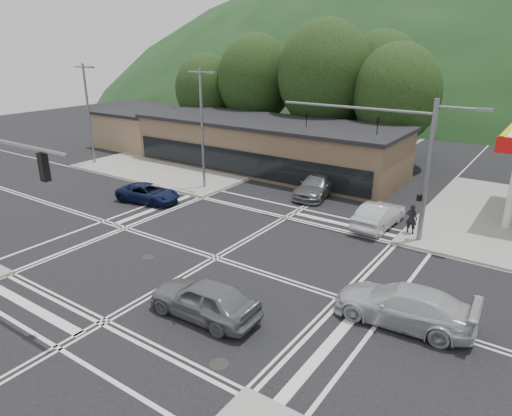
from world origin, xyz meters
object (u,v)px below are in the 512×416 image
Objects in this scene: car_queue_b at (359,174)px; car_northbound at (317,186)px; car_silver_east at (403,305)px; car_queue_a at (379,215)px; pedestrian at (412,219)px; car_grey_center at (204,299)px; car_blue_west at (148,193)px.

car_northbound is at bearing 68.66° from car_queue_b.
car_queue_a is (-4.46, 9.30, -0.02)m from car_silver_east.
car_queue_a is 8.96m from car_queue_b.
car_silver_east is 16.43m from car_northbound.
car_queue_b is at bearing -48.89° from pedestrian.
car_grey_center reaches higher than car_silver_east.
car_queue_a is at bearing -36.81° from car_northbound.
car_blue_west is at bearing 19.50° from car_queue_a.
pedestrian reaches higher than car_silver_east.
car_queue_b is at bearing -49.90° from car_blue_west.
pedestrian is (17.18, 4.54, 0.40)m from car_blue_west.
car_silver_east reaches higher than car_queue_a.
car_queue_b reaches higher than car_grey_center.
car_silver_east is (6.84, 4.20, -0.03)m from car_grey_center.
car_silver_east reaches higher than car_blue_west.
car_queue_a is 6.88m from car_northbound.
car_queue_b reaches higher than car_queue_a.
car_silver_east is 3.07× the size of pedestrian.
car_silver_east is at bearing 119.75° from car_grey_center.
car_queue_a is 0.95× the size of car_queue_b.
car_silver_east is 10.32m from car_queue_a.
car_northbound is (-6.00, 3.37, -0.01)m from car_queue_a.
pedestrian is at bearing 160.05° from car_grey_center.
car_grey_center is at bearing 93.27° from car_queue_b.
pedestrian reaches higher than car_queue_b.
car_silver_east is at bearing -112.47° from car_blue_west.
car_silver_east is at bearing 106.79° from pedestrian.
pedestrian is at bearing -84.48° from car_blue_west.
car_queue_b reaches higher than car_blue_west.
car_grey_center is 2.70× the size of pedestrian.
pedestrian is (-2.46, 9.14, 0.25)m from car_silver_east.
car_grey_center is 21.36m from car_queue_b.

